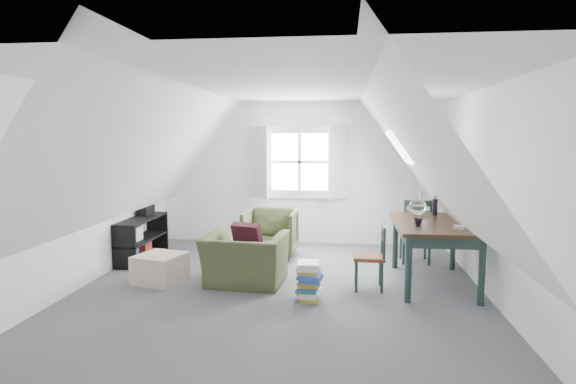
# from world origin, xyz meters

# --- Properties ---
(floor) EXTENTS (5.50, 5.50, 0.00)m
(floor) POSITION_xyz_m (0.00, 0.00, 0.00)
(floor) COLOR #545359
(floor) RESTS_ON ground
(ceiling) EXTENTS (5.50, 5.50, 0.00)m
(ceiling) POSITION_xyz_m (0.00, 0.00, 2.50)
(ceiling) COLOR white
(ceiling) RESTS_ON wall_back
(wall_back) EXTENTS (5.00, 0.00, 5.00)m
(wall_back) POSITION_xyz_m (0.00, 2.75, 1.25)
(wall_back) COLOR white
(wall_back) RESTS_ON ground
(wall_front) EXTENTS (5.00, 0.00, 5.00)m
(wall_front) POSITION_xyz_m (0.00, -2.75, 1.25)
(wall_front) COLOR white
(wall_front) RESTS_ON ground
(wall_left) EXTENTS (0.00, 5.50, 5.50)m
(wall_left) POSITION_xyz_m (-2.50, 0.00, 1.25)
(wall_left) COLOR white
(wall_left) RESTS_ON ground
(wall_right) EXTENTS (0.00, 5.50, 5.50)m
(wall_right) POSITION_xyz_m (2.50, 0.00, 1.25)
(wall_right) COLOR white
(wall_right) RESTS_ON ground
(slope_left) EXTENTS (3.19, 5.50, 4.48)m
(slope_left) POSITION_xyz_m (-1.55, 0.00, 1.78)
(slope_left) COLOR white
(slope_left) RESTS_ON wall_left
(slope_right) EXTENTS (3.19, 5.50, 4.48)m
(slope_right) POSITION_xyz_m (1.55, 0.00, 1.78)
(slope_right) COLOR white
(slope_right) RESTS_ON wall_right
(dormer_window) EXTENTS (1.71, 0.35, 1.30)m
(dormer_window) POSITION_xyz_m (0.00, 2.68, 1.45)
(dormer_window) COLOR white
(dormer_window) RESTS_ON wall_back
(skylight) EXTENTS (0.35, 0.75, 0.47)m
(skylight) POSITION_xyz_m (1.55, 1.30, 1.75)
(skylight) COLOR white
(skylight) RESTS_ON slope_right
(armchair_near) EXTENTS (1.07, 0.96, 0.65)m
(armchair_near) POSITION_xyz_m (-0.47, 0.24, 0.00)
(armchair_near) COLOR #424828
(armchair_near) RESTS_ON floor
(armchair_far) EXTENTS (0.82, 0.84, 0.75)m
(armchair_far) POSITION_xyz_m (-0.36, 1.69, 0.00)
(armchair_far) COLOR #424828
(armchair_far) RESTS_ON floor
(throw_pillow) EXTENTS (0.43, 0.32, 0.40)m
(throw_pillow) POSITION_xyz_m (-0.47, 0.39, 0.58)
(throw_pillow) COLOR #390F1D
(throw_pillow) RESTS_ON armchair_near
(ottoman) EXTENTS (0.68, 0.68, 0.37)m
(ottoman) POSITION_xyz_m (-1.59, 0.19, 0.18)
(ottoman) COLOR #C6B19A
(ottoman) RESTS_ON floor
(dining_table) EXTENTS (0.98, 1.64, 0.82)m
(dining_table) POSITION_xyz_m (1.93, 0.51, 0.71)
(dining_table) COLOR black
(dining_table) RESTS_ON floor
(demijohn) EXTENTS (0.24, 0.24, 0.33)m
(demijohn) POSITION_xyz_m (1.78, 0.96, 0.95)
(demijohn) COLOR silver
(demijohn) RESTS_ON dining_table
(vase_twigs) EXTENTS (0.07, 0.08, 0.56)m
(vase_twigs) POSITION_xyz_m (2.03, 1.06, 0.94)
(vase_twigs) COLOR black
(vase_twigs) RESTS_ON dining_table
(cup) EXTENTS (0.11, 0.11, 0.09)m
(cup) POSITION_xyz_m (1.68, 0.21, 0.82)
(cup) COLOR black
(cup) RESTS_ON dining_table
(paper_box) EXTENTS (0.15, 0.12, 0.04)m
(paper_box) POSITION_xyz_m (2.13, 0.06, 0.84)
(paper_box) COLOR white
(paper_box) RESTS_ON dining_table
(dining_chair_far) EXTENTS (0.46, 0.46, 0.98)m
(dining_chair_far) POSITION_xyz_m (1.86, 1.58, 0.51)
(dining_chair_far) COLOR #672D14
(dining_chair_far) RESTS_ON floor
(dining_chair_near) EXTENTS (0.38, 0.38, 0.81)m
(dining_chair_near) POSITION_xyz_m (1.14, 0.23, 0.42)
(dining_chair_near) COLOR #672D14
(dining_chair_near) RESTS_ON floor
(media_shelf) EXTENTS (0.42, 1.27, 0.65)m
(media_shelf) POSITION_xyz_m (-2.35, 1.26, 0.29)
(media_shelf) COLOR black
(media_shelf) RESTS_ON floor
(electronics_box) EXTENTS (0.22, 0.28, 0.20)m
(electronics_box) POSITION_xyz_m (-2.35, 1.55, 0.73)
(electronics_box) COLOR black
(electronics_box) RESTS_ON media_shelf
(magazine_stack) EXTENTS (0.33, 0.39, 0.44)m
(magazine_stack) POSITION_xyz_m (0.39, -0.26, 0.22)
(magazine_stack) COLOR #B29933
(magazine_stack) RESTS_ON floor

